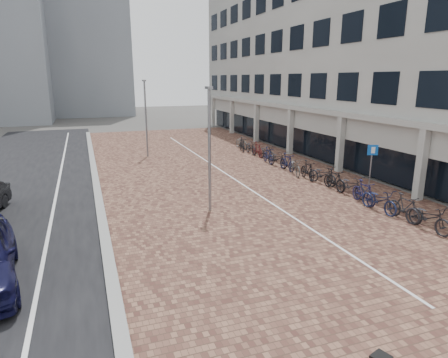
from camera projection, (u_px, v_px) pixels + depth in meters
The scene contains 11 objects.
ground at pixel (293, 269), 11.50m from camera, with size 140.00×140.00×0.00m, color #474442.
plaza_brick at pixel (221, 173), 23.08m from camera, with size 14.50×42.00×0.04m, color brown.
street_asphalt at pixel (15, 191), 19.46m from camera, with size 8.00×50.00×0.03m, color black.
curb at pixel (96, 183), 20.73m from camera, with size 0.35×42.00×0.14m, color gray.
lane_line at pixel (58, 187), 20.12m from camera, with size 0.12×44.00×0.00m, color white.
parking_line at pixel (224, 173), 23.14m from camera, with size 0.10×30.00×0.00m, color white.
office_building at pixel (345, 36), 28.21m from camera, with size 8.40×40.00×15.00m.
parking_sign at pixel (371, 161), 18.79m from camera, with size 0.48×0.21×2.39m.
lamp_near at pixel (209, 152), 15.94m from camera, with size 0.12×0.12×5.12m, color gray.
lamp_far at pixel (146, 120), 27.30m from camera, with size 0.12×0.12×5.33m, color slate.
bike_row at pixel (298, 166), 22.67m from camera, with size 1.43×20.40×1.05m.
Camera 1 is at (-5.48, -9.14, 5.48)m, focal length 31.18 mm.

